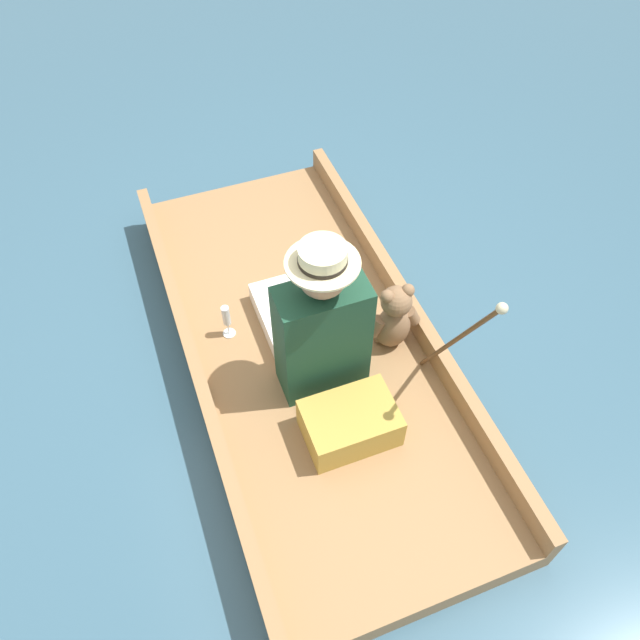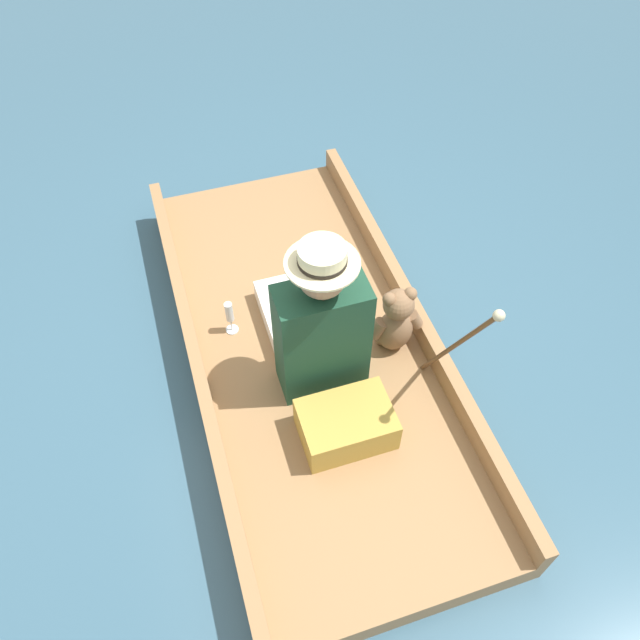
# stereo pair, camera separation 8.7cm
# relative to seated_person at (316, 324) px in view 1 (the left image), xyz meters

# --- Properties ---
(ground_plane) EXTENTS (16.00, 16.00, 0.00)m
(ground_plane) POSITION_rel_seated_person_xyz_m (-0.00, 0.13, -0.47)
(ground_plane) COLOR #385B70
(punt_boat) EXTENTS (1.17, 2.64, 0.28)m
(punt_boat) POSITION_rel_seated_person_xyz_m (-0.00, 0.13, -0.38)
(punt_boat) COLOR #997047
(punt_boat) RESTS_ON ground_plane
(seat_cushion) EXTENTS (0.40, 0.28, 0.18)m
(seat_cushion) POSITION_rel_seated_person_xyz_m (0.01, -0.41, -0.23)
(seat_cushion) COLOR #B7933D
(seat_cushion) RESTS_ON punt_boat
(seated_person) EXTENTS (0.40, 0.75, 0.86)m
(seated_person) POSITION_rel_seated_person_xyz_m (0.00, 0.00, 0.00)
(seated_person) COLOR white
(seated_person) RESTS_ON punt_boat
(teddy_bear) EXTENTS (0.28, 0.17, 0.41)m
(teddy_bear) POSITION_rel_seated_person_xyz_m (0.39, -0.01, -0.12)
(teddy_bear) COLOR #846042
(teddy_bear) RESTS_ON punt_boat
(wine_glass) EXTENTS (0.06, 0.06, 0.20)m
(wine_glass) POSITION_rel_seated_person_xyz_m (-0.34, 0.33, -0.19)
(wine_glass) COLOR silver
(wine_glass) RESTS_ON punt_boat
(walking_cane) EXTENTS (0.04, 0.41, 0.87)m
(walking_cane) POSITION_rel_seated_person_xyz_m (0.48, -0.40, 0.19)
(walking_cane) COLOR brown
(walking_cane) RESTS_ON punt_boat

